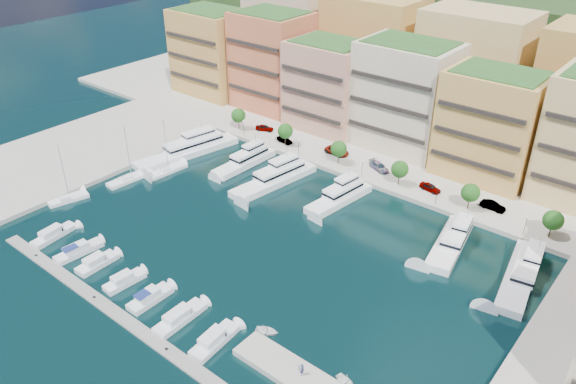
# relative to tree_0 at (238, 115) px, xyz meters

# --- Properties ---
(ground) EXTENTS (400.00, 400.00, 0.00)m
(ground) POSITION_rel_tree_0_xyz_m (40.00, -33.50, -4.74)
(ground) COLOR black
(ground) RESTS_ON ground
(north_quay) EXTENTS (220.00, 64.00, 2.00)m
(north_quay) POSITION_rel_tree_0_xyz_m (40.00, 28.50, -4.74)
(north_quay) COLOR #9E998E
(north_quay) RESTS_ON ground
(west_quay) EXTENTS (34.00, 76.00, 2.00)m
(west_quay) POSITION_rel_tree_0_xyz_m (-22.00, -41.50, -4.74)
(west_quay) COLOR #9E998E
(west_quay) RESTS_ON ground
(hillside) EXTENTS (240.00, 40.00, 58.00)m
(hillside) POSITION_rel_tree_0_xyz_m (40.00, 76.50, -4.74)
(hillside) COLOR #183616
(hillside) RESTS_ON ground
(south_pontoon) EXTENTS (72.00, 2.20, 0.35)m
(south_pontoon) POSITION_rel_tree_0_xyz_m (37.00, -63.50, -4.74)
(south_pontoon) COLOR gray
(south_pontoon) RESTS_ON ground
(apartment_0) EXTENTS (22.00, 16.50, 24.80)m
(apartment_0) POSITION_rel_tree_0_xyz_m (-26.00, 16.49, 8.57)
(apartment_0) COLOR #BE9745
(apartment_0) RESTS_ON north_quay
(apartment_1) EXTENTS (20.00, 16.50, 26.80)m
(apartment_1) POSITION_rel_tree_0_xyz_m (-4.00, 18.49, 9.57)
(apartment_1) COLOR #D96148
(apartment_1) RESTS_ON north_quay
(apartment_2) EXTENTS (20.00, 15.50, 22.80)m
(apartment_2) POSITION_rel_tree_0_xyz_m (17.00, 16.49, 7.57)
(apartment_2) COLOR tan
(apartment_2) RESTS_ON north_quay
(apartment_3) EXTENTS (22.00, 16.50, 25.80)m
(apartment_3) POSITION_rel_tree_0_xyz_m (38.00, 18.49, 9.07)
(apartment_3) COLOR beige
(apartment_3) RESTS_ON north_quay
(apartment_4) EXTENTS (20.00, 15.50, 23.80)m
(apartment_4) POSITION_rel_tree_0_xyz_m (60.00, 16.49, 8.07)
(apartment_4) COLOR tan
(apartment_4) RESTS_ON north_quay
(backblock_0) EXTENTS (26.00, 18.00, 30.00)m
(backblock_0) POSITION_rel_tree_0_xyz_m (-15.00, 40.50, 11.26)
(backblock_0) COLOR beige
(backblock_0) RESTS_ON north_quay
(backblock_1) EXTENTS (26.00, 18.00, 30.00)m
(backblock_1) POSITION_rel_tree_0_xyz_m (15.00, 40.50, 11.26)
(backblock_1) COLOR tan
(backblock_1) RESTS_ON north_quay
(backblock_2) EXTENTS (26.00, 18.00, 30.00)m
(backblock_2) POSITION_rel_tree_0_xyz_m (45.00, 40.50, 11.26)
(backblock_2) COLOR #E1B777
(backblock_2) RESTS_ON north_quay
(tree_0) EXTENTS (3.80, 3.80, 5.65)m
(tree_0) POSITION_rel_tree_0_xyz_m (0.00, 0.00, 0.00)
(tree_0) COLOR #473323
(tree_0) RESTS_ON north_quay
(tree_1) EXTENTS (3.80, 3.80, 5.65)m
(tree_1) POSITION_rel_tree_0_xyz_m (16.00, 0.00, 0.00)
(tree_1) COLOR #473323
(tree_1) RESTS_ON north_quay
(tree_2) EXTENTS (3.80, 3.80, 5.65)m
(tree_2) POSITION_rel_tree_0_xyz_m (32.00, 0.00, 0.00)
(tree_2) COLOR #473323
(tree_2) RESTS_ON north_quay
(tree_3) EXTENTS (3.80, 3.80, 5.65)m
(tree_3) POSITION_rel_tree_0_xyz_m (48.00, 0.00, 0.00)
(tree_3) COLOR #473323
(tree_3) RESTS_ON north_quay
(tree_4) EXTENTS (3.80, 3.80, 5.65)m
(tree_4) POSITION_rel_tree_0_xyz_m (64.00, 0.00, 0.00)
(tree_4) COLOR #473323
(tree_4) RESTS_ON north_quay
(tree_5) EXTENTS (3.80, 3.80, 5.65)m
(tree_5) POSITION_rel_tree_0_xyz_m (80.00, 0.00, 0.00)
(tree_5) COLOR #473323
(tree_5) RESTS_ON north_quay
(lamppost_0) EXTENTS (0.30, 0.30, 4.20)m
(lamppost_0) POSITION_rel_tree_0_xyz_m (4.00, -2.30, -0.92)
(lamppost_0) COLOR black
(lamppost_0) RESTS_ON north_quay
(lamppost_1) EXTENTS (0.30, 0.30, 4.20)m
(lamppost_1) POSITION_rel_tree_0_xyz_m (22.00, -2.30, -0.92)
(lamppost_1) COLOR black
(lamppost_1) RESTS_ON north_quay
(lamppost_2) EXTENTS (0.30, 0.30, 4.20)m
(lamppost_2) POSITION_rel_tree_0_xyz_m (40.00, -2.30, -0.92)
(lamppost_2) COLOR black
(lamppost_2) RESTS_ON north_quay
(lamppost_3) EXTENTS (0.30, 0.30, 4.20)m
(lamppost_3) POSITION_rel_tree_0_xyz_m (58.00, -2.30, -0.92)
(lamppost_3) COLOR black
(lamppost_3) RESTS_ON north_quay
(lamppost_4) EXTENTS (0.30, 0.30, 4.20)m
(lamppost_4) POSITION_rel_tree_0_xyz_m (76.00, -2.30, -0.92)
(lamppost_4) COLOR black
(lamppost_4) RESTS_ON north_quay
(yacht_0) EXTENTS (9.97, 27.58, 7.30)m
(yacht_0) POSITION_rel_tree_0_xyz_m (-0.23, -16.93, -3.53)
(yacht_0) COLOR white
(yacht_0) RESTS_ON ground
(yacht_1) EXTENTS (4.49, 17.85, 7.30)m
(yacht_1) POSITION_rel_tree_0_xyz_m (14.49, -12.68, -3.65)
(yacht_1) COLOR white
(yacht_1) RESTS_ON ground
(yacht_2) EXTENTS (7.66, 22.62, 7.30)m
(yacht_2) POSITION_rel_tree_0_xyz_m (25.57, -14.66, -3.53)
(yacht_2) COLOR white
(yacht_2) RESTS_ON ground
(yacht_3) EXTENTS (6.12, 17.39, 7.30)m
(yacht_3) POSITION_rel_tree_0_xyz_m (41.30, -12.30, -3.53)
(yacht_3) COLOR white
(yacht_3) RESTS_ON ground
(yacht_5) EXTENTS (7.65, 18.49, 7.30)m
(yacht_5) POSITION_rel_tree_0_xyz_m (66.54, -12.73, -3.53)
(yacht_5) COLOR white
(yacht_5) RESTS_ON ground
(yacht_6) EXTENTS (7.81, 21.27, 7.30)m
(yacht_6) POSITION_rel_tree_0_xyz_m (79.93, -14.03, -3.53)
(yacht_6) COLOR white
(yacht_6) RESTS_ON ground
(cruiser_0) EXTENTS (3.55, 9.17, 2.55)m
(cruiser_0) POSITION_rel_tree_0_xyz_m (6.81, -58.10, -4.20)
(cruiser_0) COLOR white
(cruiser_0) RESTS_ON ground
(cruiser_1) EXTENTS (3.19, 9.01, 2.66)m
(cruiser_1) POSITION_rel_tree_0_xyz_m (15.11, -58.12, -4.17)
(cruiser_1) COLOR white
(cruiser_1) RESTS_ON ground
(cruiser_2) EXTENTS (2.95, 7.59, 2.55)m
(cruiser_2) POSITION_rel_tree_0_xyz_m (20.77, -58.08, -4.20)
(cruiser_2) COLOR white
(cruiser_2) RESTS_ON ground
(cruiser_3) EXTENTS (2.97, 7.29, 2.55)m
(cruiser_3) POSITION_rel_tree_0_xyz_m (28.66, -58.08, -4.20)
(cruiser_3) COLOR white
(cruiser_3) RESTS_ON ground
(cruiser_4) EXTENTS (2.84, 7.77, 2.66)m
(cruiser_4) POSITION_rel_tree_0_xyz_m (35.46, -58.10, -4.17)
(cruiser_4) COLOR white
(cruiser_4) RESTS_ON ground
(cruiser_5) EXTENTS (3.00, 9.20, 2.55)m
(cruiser_5) POSITION_rel_tree_0_xyz_m (42.74, -58.10, -4.20)
(cruiser_5) COLOR white
(cruiser_5) RESTS_ON ground
(cruiser_6) EXTENTS (3.47, 8.71, 2.55)m
(cruiser_6) POSITION_rel_tree_0_xyz_m (50.35, -58.09, -4.20)
(cruiser_6) COLOR white
(cruiser_6) RESTS_ON ground
(sailboat_0) EXTENTS (4.87, 8.68, 13.20)m
(sailboat_0) POSITION_rel_tree_0_xyz_m (-3.38, -48.78, -4.43)
(sailboat_0) COLOR white
(sailboat_0) RESTS_ON ground
(sailboat_2) EXTENTS (3.46, 9.95, 13.20)m
(sailboat_2) POSITION_rel_tree_0_xyz_m (2.92, -27.09, -4.43)
(sailboat_2) COLOR white
(sailboat_2) RESTS_ON ground
(sailboat_1) EXTENTS (3.55, 10.90, 13.20)m
(sailboat_1) POSITION_rel_tree_0_xyz_m (-0.62, -34.94, -4.44)
(sailboat_1) COLOR white
(sailboat_1) RESTS_ON ground
(tender_2) EXTENTS (3.94, 3.27, 0.71)m
(tender_2) POSITION_rel_tree_0_xyz_m (69.66, -52.14, -4.39)
(tender_2) COLOR white
(tender_2) RESTS_ON ground
(tender_0) EXTENTS (4.26, 3.69, 0.74)m
(tender_0) POSITION_rel_tree_0_xyz_m (54.93, -51.55, -4.37)
(tender_0) COLOR white
(tender_0) RESTS_ON ground
(car_0) EXTENTS (5.11, 3.60, 1.61)m
(car_0) POSITION_rel_tree_0_xyz_m (6.12, 3.32, -2.94)
(car_0) COLOR gray
(car_0) RESTS_ON north_quay
(car_1) EXTENTS (4.74, 2.41, 1.49)m
(car_1) POSITION_rel_tree_0_xyz_m (15.00, 0.90, -3.00)
(car_1) COLOR gray
(car_1) RESTS_ON north_quay
(car_2) EXTENTS (6.12, 2.83, 1.70)m
(car_2) POSITION_rel_tree_0_xyz_m (28.95, 3.88, -2.89)
(car_2) COLOR gray
(car_2) RESTS_ON north_quay
(car_3) EXTENTS (6.13, 4.38, 1.65)m
(car_3) POSITION_rel_tree_0_xyz_m (41.06, 3.33, -2.92)
(car_3) COLOR gray
(car_3) RESTS_ON north_quay
(car_4) EXTENTS (4.99, 2.65, 1.62)m
(car_4) POSITION_rel_tree_0_xyz_m (54.63, 1.88, -2.93)
(car_4) COLOR gray
(car_4) RESTS_ON north_quay
(car_5) EXTENTS (5.08, 1.98, 1.65)m
(car_5) POSITION_rel_tree_0_xyz_m (67.94, 2.95, -2.92)
(car_5) COLOR gray
(car_5) RESTS_ON north_quay
(person_0) EXTENTS (0.54, 0.75, 1.92)m
(person_0) POSITION_rel_tree_0_xyz_m (64.58, -55.23, -2.78)
(person_0) COLOR #272B4F
(person_0) RESTS_ON finger_pier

